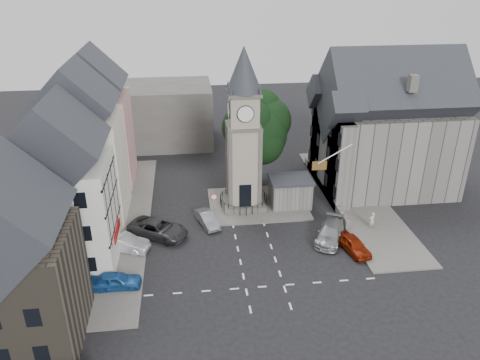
{
  "coord_description": "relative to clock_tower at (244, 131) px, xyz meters",
  "views": [
    {
      "loc": [
        -5.42,
        -34.58,
        23.17
      ],
      "look_at": [
        -0.71,
        5.0,
        4.36
      ],
      "focal_mm": 35.0,
      "sensor_mm": 36.0,
      "label": 1
    }
  ],
  "objects": [
    {
      "name": "backdrop_west",
      "position": [
        -12.0,
        20.01,
        -4.12
      ],
      "size": [
        20.0,
        10.0,
        8.0
      ],
      "primitive_type": "cube",
      "color": "#4C4944",
      "rests_on": "ground"
    },
    {
      "name": "town_tree",
      "position": [
        2.0,
        5.01,
        -1.15
      ],
      "size": [
        7.2,
        7.2,
        10.8
      ],
      "color": "black",
      "rests_on": "ground"
    },
    {
      "name": "pedestrian",
      "position": [
        11.5,
        -5.99,
        -7.27
      ],
      "size": [
        0.72,
        0.6,
        1.7
      ],
      "primitive_type": "imported",
      "rotation": [
        0.0,
        0.0,
        3.49
      ],
      "color": "beige",
      "rests_on": "ground"
    },
    {
      "name": "east_building",
      "position": [
        15.59,
        3.01,
        -1.86
      ],
      "size": [
        14.4,
        11.4,
        12.6
      ],
      "color": "#605D58",
      "rests_on": "ground"
    },
    {
      "name": "car_island_silver",
      "position": [
        -3.95,
        -3.49,
        -7.49
      ],
      "size": [
        2.5,
        4.05,
        1.26
      ],
      "primitive_type": "imported",
      "rotation": [
        0.0,
        0.0,
        0.33
      ],
      "color": "gray",
      "rests_on": "ground"
    },
    {
      "name": "car_west_grey",
      "position": [
        -8.53,
        -5.02,
        -7.34
      ],
      "size": [
        6.16,
        5.02,
        1.56
      ],
      "primitive_type": "imported",
      "rotation": [
        0.0,
        0.0,
        1.06
      ],
      "color": "#303033",
      "rests_on": "ground"
    },
    {
      "name": "pavement_west",
      "position": [
        -12.5,
        -1.99,
        -8.05
      ],
      "size": [
        6.0,
        30.0,
        0.14
      ],
      "primitive_type": "cube",
      "color": "#595651",
      "rests_on": "ground"
    },
    {
      "name": "east_boundary_wall",
      "position": [
        9.2,
        2.01,
        -7.67
      ],
      "size": [
        0.4,
        16.0,
        0.9
      ],
      "primitive_type": "cube",
      "color": "#605D58",
      "rests_on": "ground"
    },
    {
      "name": "stone_shelter",
      "position": [
        4.8,
        -0.49,
        -6.57
      ],
      "size": [
        4.3,
        3.3,
        3.08
      ],
      "color": "#605D58",
      "rests_on": "ground"
    },
    {
      "name": "flagpole",
      "position": [
        8.0,
        -3.99,
        -1.12
      ],
      "size": [
        3.68,
        0.1,
        2.74
      ],
      "color": "white",
      "rests_on": "ground"
    },
    {
      "name": "terrace_cream",
      "position": [
        -15.5,
        0.01,
        -1.54
      ],
      "size": [
        8.1,
        7.6,
        12.8
      ],
      "color": "beige",
      "rests_on": "ground"
    },
    {
      "name": "clock_tower",
      "position": [
        0.0,
        0.0,
        0.0
      ],
      "size": [
        4.86,
        4.86,
        16.25
      ],
      "color": "#4C4944",
      "rests_on": "ground"
    },
    {
      "name": "car_east_red",
      "position": [
        8.5,
        -9.57,
        -7.45
      ],
      "size": [
        2.51,
        4.23,
        1.35
      ],
      "primitive_type": "imported",
      "rotation": [
        0.0,
        0.0,
        0.25
      ],
      "color": "maroon",
      "rests_on": "ground"
    },
    {
      "name": "road_markings",
      "position": [
        0.0,
        -13.49,
        -8.12
      ],
      "size": [
        20.0,
        8.0,
        0.01
      ],
      "primitive_type": "cube",
      "color": "silver",
      "rests_on": "ground"
    },
    {
      "name": "warning_sign_post",
      "position": [
        -3.2,
        -2.56,
        -6.09
      ],
      "size": [
        0.7,
        0.19,
        2.85
      ],
      "color": "black",
      "rests_on": "ground"
    },
    {
      "name": "building_sw_stone",
      "position": [
        -17.0,
        -16.99,
        -2.77
      ],
      "size": [
        8.6,
        7.6,
        10.4
      ],
      "color": "#413A31",
      "rests_on": "ground"
    },
    {
      "name": "car_island_east",
      "position": [
        7.0,
        -7.49,
        -7.39
      ],
      "size": [
        4.16,
        5.44,
        1.47
      ],
      "primitive_type": "imported",
      "rotation": [
        0.0,
        0.0,
        -0.48
      ],
      "color": "gray",
      "rests_on": "ground"
    },
    {
      "name": "car_west_silver",
      "position": [
        -11.5,
        -6.96,
        -7.37
      ],
      "size": [
        4.85,
        3.0,
        1.51
      ],
      "primitive_type": "imported",
      "rotation": [
        0.0,
        0.0,
        1.24
      ],
      "color": "#ADAEB5",
      "rests_on": "ground"
    },
    {
      "name": "central_island",
      "position": [
        1.5,
        0.01,
        -8.04
      ],
      "size": [
        10.0,
        8.0,
        0.16
      ],
      "primitive_type": "cube",
      "color": "#595651",
      "rests_on": "ground"
    },
    {
      "name": "ground",
      "position": [
        0.0,
        -7.99,
        -8.12
      ],
      "size": [
        120.0,
        120.0,
        0.0
      ],
      "primitive_type": "plane",
      "color": "black",
      "rests_on": "ground"
    },
    {
      "name": "terrace_pink",
      "position": [
        -15.5,
        8.01,
        -1.54
      ],
      "size": [
        8.1,
        7.6,
        12.8
      ],
      "color": "#E09C9A",
      "rests_on": "ground"
    },
    {
      "name": "car_west_blue",
      "position": [
        -11.5,
        -12.26,
        -7.45
      ],
      "size": [
        3.94,
        1.62,
        1.34
      ],
      "primitive_type": "imported",
      "rotation": [
        0.0,
        0.0,
        1.56
      ],
      "color": "#1B5097",
      "rests_on": "ground"
    },
    {
      "name": "pavement_east",
      "position": [
        12.0,
        0.01,
        -8.05
      ],
      "size": [
        6.0,
        26.0,
        0.14
      ],
      "primitive_type": "cube",
      "color": "#595651",
      "rests_on": "ground"
    },
    {
      "name": "terrace_tudor",
      "position": [
        -15.5,
        -7.99,
        -1.93
      ],
      "size": [
        8.1,
        7.6,
        12.0
      ],
      "color": "silver",
      "rests_on": "ground"
    }
  ]
}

